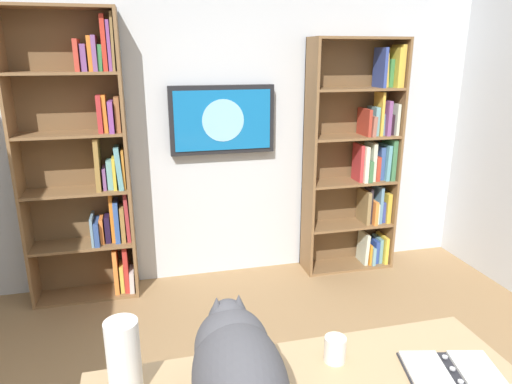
# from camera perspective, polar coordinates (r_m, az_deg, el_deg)

# --- Properties ---
(wall_back) EXTENTS (4.52, 0.06, 2.70)m
(wall_back) POSITION_cam_1_polar(r_m,az_deg,el_deg) (3.75, -4.73, 9.23)
(wall_back) COLOR silver
(wall_back) RESTS_ON ground
(bookshelf_left) EXTENTS (0.79, 0.28, 1.97)m
(bookshelf_left) POSITION_cam_1_polar(r_m,az_deg,el_deg) (4.03, 12.95, 3.89)
(bookshelf_left) COLOR brown
(bookshelf_left) RESTS_ON ground
(bookshelf_right) EXTENTS (0.78, 0.28, 2.15)m
(bookshelf_right) POSITION_cam_1_polar(r_m,az_deg,el_deg) (3.62, -20.20, 3.23)
(bookshelf_right) COLOR brown
(bookshelf_right) RESTS_ON ground
(wall_mounted_tv) EXTENTS (0.83, 0.07, 0.54)m
(wall_mounted_tv) POSITION_cam_1_polar(r_m,az_deg,el_deg) (3.67, -4.20, 8.92)
(wall_mounted_tv) COLOR black
(cat) EXTENTS (0.28, 0.63, 0.36)m
(cat) POSITION_cam_1_polar(r_m,az_deg,el_deg) (1.47, -2.35, -21.41)
(cat) COLOR #4C4C51
(cat) RESTS_ON desk
(open_binder) EXTENTS (0.37, 0.29, 0.02)m
(open_binder) POSITION_cam_1_polar(r_m,az_deg,el_deg) (1.88, 23.18, -19.75)
(open_binder) COLOR #26262B
(open_binder) RESTS_ON desk
(paper_towel_roll) EXTENTS (0.11, 0.11, 0.27)m
(paper_towel_roll) POSITION_cam_1_polar(r_m,az_deg,el_deg) (1.65, -16.10, -19.19)
(paper_towel_roll) COLOR white
(paper_towel_roll) RESTS_ON desk
(coffee_mug) EXTENTS (0.08, 0.08, 0.10)m
(coffee_mug) POSITION_cam_1_polar(r_m,az_deg,el_deg) (1.80, 9.78, -18.67)
(coffee_mug) COLOR white
(coffee_mug) RESTS_ON desk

